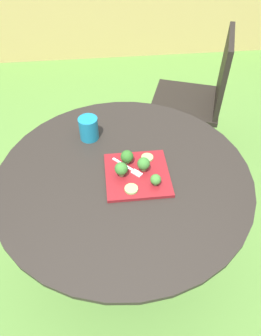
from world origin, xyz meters
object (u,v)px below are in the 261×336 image
at_px(salad_plate, 137,175).
at_px(fork, 129,169).
at_px(patio_chair, 202,91).
at_px(drinking_glass, 89,129).

height_order(salad_plate, fork, fork).
distance_m(salad_plate, fork, 0.04).
distance_m(patio_chair, salad_plate, 1.04).
relative_size(patio_chair, fork, 7.35).
height_order(patio_chair, drinking_glass, patio_chair).
xyz_separation_m(patio_chair, drinking_glass, (-0.72, -0.61, 0.23)).
bearing_deg(fork, patio_chair, 56.31).
distance_m(patio_chair, drinking_glass, 0.97).
height_order(drinking_glass, fork, drinking_glass).
bearing_deg(patio_chair, salad_plate, -121.45).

